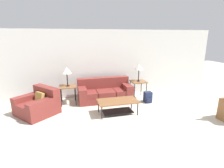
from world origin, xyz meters
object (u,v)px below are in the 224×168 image
coffee_table (118,104)px  side_table_left (68,88)px  armchair (38,105)px  side_table_right (138,83)px  backpack (148,97)px  table_lamp_left (67,71)px  table_lamp_right (139,67)px  couch (105,92)px

coffee_table → side_table_left: size_ratio=1.88×
side_table_left → armchair: bearing=-146.4°
side_table_right → backpack: 0.74m
side_table_left → table_lamp_left: table_lamp_left is taller
backpack → coffee_table: bearing=-153.9°
table_lamp_right → side_table_right: bearing=90.0°
table_lamp_right → armchair: bearing=-170.3°
coffee_table → side_table_right: (1.21, 1.27, 0.27)m
table_lamp_right → backpack: (0.13, -0.61, -1.01)m
couch → coffee_table: (0.12, -1.30, 0.03)m
coffee_table → backpack: coffee_table is taller
side_table_left → coffee_table: bearing=-41.0°
side_table_left → table_lamp_left: 0.61m
couch → coffee_table: 1.30m
side_table_right → table_lamp_right: bearing=-90.0°
side_table_right → table_lamp_right: table_lamp_right is taller
couch → armchair: size_ratio=1.34×
couch → side_table_right: bearing=-1.1°
couch → table_lamp_left: size_ratio=2.95×
backpack → table_lamp_left: bearing=167.7°
table_lamp_left → side_table_left: bearing=126.9°
armchair → backpack: size_ratio=3.76×
side_table_right → couch: bearing=178.9°
couch → table_lamp_left: (-1.34, -0.03, 0.90)m
side_table_left → table_lamp_right: size_ratio=0.98×
table_lamp_left → coffee_table: bearing=-41.0°
side_table_right → backpack: bearing=-77.5°
armchair → side_table_left: 1.16m
armchair → backpack: (3.74, 0.01, -0.09)m
side_table_right → table_lamp_left: size_ratio=0.98×
couch → side_table_left: (-1.34, -0.03, 0.29)m
table_lamp_right → table_lamp_left: bearing=180.0°
table_lamp_right → couch: bearing=178.9°
table_lamp_left → couch: bearing=1.1°
armchair → coffee_table: size_ratio=1.19×
couch → backpack: (1.47, -0.64, -0.11)m
couch → side_table_right: 1.37m
armchair → side_table_right: armchair is taller
armchair → table_lamp_right: bearing=9.7°
side_table_left → backpack: side_table_left is taller
couch → armchair: 2.36m
side_table_left → table_lamp_right: table_lamp_right is taller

